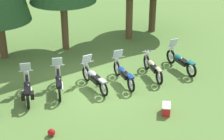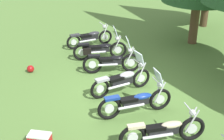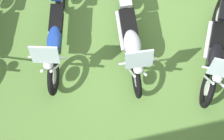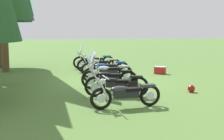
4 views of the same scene
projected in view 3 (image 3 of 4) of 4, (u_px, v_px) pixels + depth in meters
name	position (u px, v px, depth m)	size (l,w,h in m)	color
ground_plane	(128.00, 53.00, 6.15)	(80.00, 80.00, 0.00)	#547A38
motorcycle_2	(215.00, 49.00, 5.68)	(0.65, 2.19, 1.38)	black
motorcycle_3	(130.00, 38.00, 5.73)	(0.74, 2.24, 1.35)	black
motorcycle_4	(56.00, 33.00, 5.77)	(0.61, 2.34, 1.37)	black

